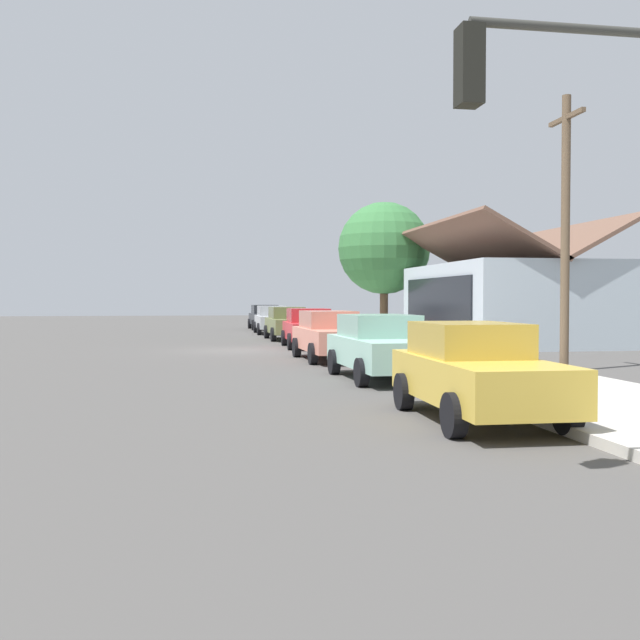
{
  "coord_description": "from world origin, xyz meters",
  "views": [
    {
      "loc": [
        28.14,
        -1.76,
        1.99
      ],
      "look_at": [
        0.67,
        2.97,
        1.18
      ],
      "focal_mm": 41.03,
      "sensor_mm": 36.0,
      "label": 1
    }
  ],
  "objects_px": {
    "car_charcoal": "(265,317)",
    "car_coral": "(330,335)",
    "car_seafoam": "(382,346)",
    "car_mustard": "(475,371)",
    "utility_pole_wooden": "(565,228)",
    "traffic_light_main": "(607,157)",
    "car_silver": "(272,319)",
    "fire_hydrant_red": "(292,323)",
    "car_cherry": "(309,328)",
    "shade_tree": "(384,249)",
    "car_olive": "(288,323)"
  },
  "relations": [
    {
      "from": "shade_tree",
      "to": "car_silver",
      "type": "bearing_deg",
      "value": -122.16
    },
    {
      "from": "car_coral",
      "to": "utility_pole_wooden",
      "type": "distance_m",
      "value": 8.03
    },
    {
      "from": "car_silver",
      "to": "traffic_light_main",
      "type": "height_order",
      "value": "traffic_light_main"
    },
    {
      "from": "car_silver",
      "to": "shade_tree",
      "type": "xyz_separation_m",
      "value": [
        3.55,
        5.65,
        3.87
      ]
    },
    {
      "from": "car_seafoam",
      "to": "fire_hydrant_red",
      "type": "distance_m",
      "value": 27.51
    },
    {
      "from": "car_olive",
      "to": "car_cherry",
      "type": "xyz_separation_m",
      "value": [
        5.82,
        0.15,
        -0.0
      ]
    },
    {
      "from": "fire_hydrant_red",
      "to": "car_coral",
      "type": "bearing_deg",
      "value": -4.22
    },
    {
      "from": "car_cherry",
      "to": "traffic_light_main",
      "type": "relative_size",
      "value": 0.85
    },
    {
      "from": "car_charcoal",
      "to": "traffic_light_main",
      "type": "height_order",
      "value": "traffic_light_main"
    },
    {
      "from": "car_olive",
      "to": "traffic_light_main",
      "type": "bearing_deg",
      "value": -1.17
    },
    {
      "from": "shade_tree",
      "to": "fire_hydrant_red",
      "type": "xyz_separation_m",
      "value": [
        -7.02,
        -4.07,
        -4.19
      ]
    },
    {
      "from": "car_silver",
      "to": "fire_hydrant_red",
      "type": "relative_size",
      "value": 6.52
    },
    {
      "from": "car_mustard",
      "to": "utility_pole_wooden",
      "type": "height_order",
      "value": "utility_pole_wooden"
    },
    {
      "from": "car_olive",
      "to": "car_coral",
      "type": "distance_m",
      "value": 11.99
    },
    {
      "from": "car_silver",
      "to": "utility_pole_wooden",
      "type": "relative_size",
      "value": 0.62
    },
    {
      "from": "car_mustard",
      "to": "fire_hydrant_red",
      "type": "height_order",
      "value": "car_mustard"
    },
    {
      "from": "utility_pole_wooden",
      "to": "fire_hydrant_red",
      "type": "height_order",
      "value": "utility_pole_wooden"
    },
    {
      "from": "car_olive",
      "to": "car_mustard",
      "type": "relative_size",
      "value": 1.03
    },
    {
      "from": "car_silver",
      "to": "utility_pole_wooden",
      "type": "distance_m",
      "value": 23.93
    },
    {
      "from": "car_charcoal",
      "to": "car_coral",
      "type": "distance_m",
      "value": 24.37
    },
    {
      "from": "car_coral",
      "to": "car_mustard",
      "type": "xyz_separation_m",
      "value": [
        12.01,
        0.17,
        -0.0
      ]
    },
    {
      "from": "car_cherry",
      "to": "fire_hydrant_red",
      "type": "relative_size",
      "value": 6.21
    },
    {
      "from": "car_silver",
      "to": "fire_hydrant_red",
      "type": "bearing_deg",
      "value": 156.23
    },
    {
      "from": "car_silver",
      "to": "car_seafoam",
      "type": "height_order",
      "value": "same"
    },
    {
      "from": "car_charcoal",
      "to": "car_coral",
      "type": "relative_size",
      "value": 0.96
    },
    {
      "from": "traffic_light_main",
      "to": "fire_hydrant_red",
      "type": "height_order",
      "value": "traffic_light_main"
    },
    {
      "from": "car_silver",
      "to": "shade_tree",
      "type": "bearing_deg",
      "value": 58.57
    },
    {
      "from": "car_cherry",
      "to": "car_mustard",
      "type": "height_order",
      "value": "same"
    },
    {
      "from": "utility_pole_wooden",
      "to": "fire_hydrant_red",
      "type": "xyz_separation_m",
      "value": [
        -26.53,
        -4.0,
        -3.43
      ]
    },
    {
      "from": "shade_tree",
      "to": "car_coral",
      "type": "bearing_deg",
      "value": -21.11
    },
    {
      "from": "car_silver",
      "to": "car_coral",
      "type": "distance_m",
      "value": 18.23
    },
    {
      "from": "car_silver",
      "to": "fire_hydrant_red",
      "type": "distance_m",
      "value": 3.82
    },
    {
      "from": "car_charcoal",
      "to": "shade_tree",
      "type": "xyz_separation_m",
      "value": [
        9.69,
        5.46,
        3.87
      ]
    },
    {
      "from": "car_cherry",
      "to": "fire_hydrant_red",
      "type": "distance_m",
      "value": 15.58
    },
    {
      "from": "car_silver",
      "to": "car_mustard",
      "type": "relative_size",
      "value": 1.05
    },
    {
      "from": "car_olive",
      "to": "car_seafoam",
      "type": "bearing_deg",
      "value": -0.44
    },
    {
      "from": "car_coral",
      "to": "car_seafoam",
      "type": "distance_m",
      "value": 5.78
    },
    {
      "from": "fire_hydrant_red",
      "to": "car_silver",
      "type": "bearing_deg",
      "value": -24.49
    },
    {
      "from": "utility_pole_wooden",
      "to": "traffic_light_main",
      "type": "bearing_deg",
      "value": -26.45
    },
    {
      "from": "car_charcoal",
      "to": "car_olive",
      "type": "relative_size",
      "value": 1.02
    },
    {
      "from": "car_charcoal",
      "to": "car_mustard",
      "type": "relative_size",
      "value": 1.05
    },
    {
      "from": "traffic_light_main",
      "to": "car_olive",
      "type": "bearing_deg",
      "value": 179.64
    },
    {
      "from": "car_cherry",
      "to": "car_coral",
      "type": "distance_m",
      "value": 6.18
    },
    {
      "from": "utility_pole_wooden",
      "to": "car_seafoam",
      "type": "bearing_deg",
      "value": -80.07
    },
    {
      "from": "car_seafoam",
      "to": "car_silver",
      "type": "bearing_deg",
      "value": 178.66
    },
    {
      "from": "car_seafoam",
      "to": "shade_tree",
      "type": "bearing_deg",
      "value": 163.27
    },
    {
      "from": "car_olive",
      "to": "traffic_light_main",
      "type": "distance_m",
      "value": 28.33
    },
    {
      "from": "car_seafoam",
      "to": "car_mustard",
      "type": "height_order",
      "value": "same"
    },
    {
      "from": "car_silver",
      "to": "shade_tree",
      "type": "height_order",
      "value": "shade_tree"
    },
    {
      "from": "car_cherry",
      "to": "traffic_light_main",
      "type": "xyz_separation_m",
      "value": [
        22.38,
        -0.33,
        2.68
      ]
    }
  ]
}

